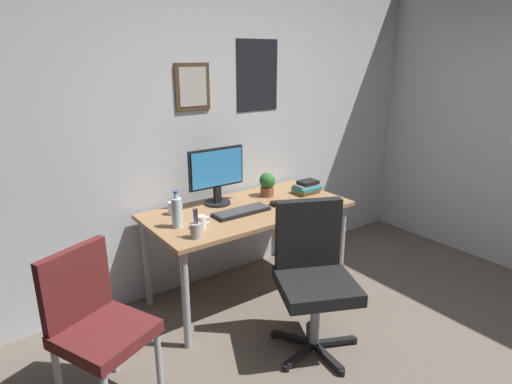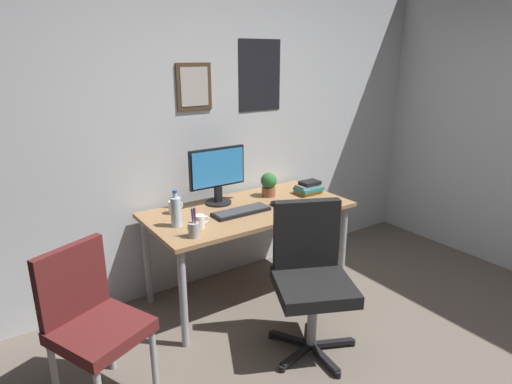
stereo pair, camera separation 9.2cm
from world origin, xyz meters
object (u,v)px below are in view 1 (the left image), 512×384
Objects in this scene: keyboard at (241,212)px; side_chair at (95,320)px; monitor at (217,174)px; office_chair at (313,270)px; water_bottle at (177,212)px; computer_mouse at (275,203)px; potted_plant at (267,184)px; pen_cup at (196,230)px; book_stack_left at (307,187)px; coffee_mug_near at (201,222)px; coffee_mug_far at (174,208)px.

side_chair is at bearing -162.33° from keyboard.
office_chair is at bearing -83.09° from monitor.
monitor is at bearing 28.66° from water_bottle.
computer_mouse is 0.26m from potted_plant.
book_stack_left is at bearing 13.28° from pen_cup.
coffee_mug_near is 0.35m from coffee_mug_far.
potted_plant reaches higher than coffee_mug_near.
side_chair is at bearing -166.34° from computer_mouse.
coffee_mug_far is at bearing 81.17° from pen_cup.
book_stack_left is at bearing 8.62° from coffee_mug_near.
water_bottle reaches higher than coffee_mug_near.
computer_mouse is at bearing -166.34° from book_stack_left.
book_stack_left is (0.41, 0.10, 0.03)m from computer_mouse.
book_stack_left reaches higher than keyboard.
pen_cup is at bearing -166.72° from book_stack_left.
monitor is 1.07× the size of keyboard.
pen_cup reaches higher than keyboard.
office_chair is at bearing -40.42° from pen_cup.
side_chair is at bearing -165.70° from pen_cup.
computer_mouse is 1.02× the size of coffee_mug_near.
monitor is 0.36m from keyboard.
pen_cup is 1.22m from book_stack_left.
monitor is 0.42m from coffee_mug_far.
water_bottle is 2.33× the size of coffee_mug_near.
coffee_mug_far is at bearing 146.56° from keyboard.
office_chair is 1.01m from book_stack_left.
keyboard is 0.48m from coffee_mug_far.
office_chair is 0.98m from potted_plant.
coffee_mug_near is (-0.67, -0.06, 0.03)m from computer_mouse.
office_chair is 2.21× the size of keyboard.
side_chair is 8.03× the size of coffee_mug_far.
potted_plant is (0.77, 0.29, 0.06)m from coffee_mug_near.
monitor reaches higher than pen_cup.
water_bottle reaches higher than book_stack_left.
potted_plant is 0.96m from pen_cup.
coffee_mug_far is 0.56× the size of potted_plant.
coffee_mug_far is (-0.03, 0.35, 0.00)m from coffee_mug_near.
book_stack_left is (0.32, -0.13, -0.06)m from potted_plant.
coffee_mug_far is at bearing 39.76° from side_chair.
coffee_mug_far is at bearing 170.71° from book_stack_left.
potted_plant is at bearing 20.42° from side_chair.
computer_mouse is at bearing 71.84° from office_chair.
computer_mouse is 0.56× the size of potted_plant.
potted_plant reaches higher than book_stack_left.
computer_mouse is 0.44× the size of water_bottle.
pen_cup reaches higher than book_stack_left.
monitor is 4.22× the size of coffee_mug_far.
office_chair reaches higher than coffee_mug_near.
computer_mouse is at bearing 5.47° from coffee_mug_near.
book_stack_left is (0.71, 0.08, 0.03)m from keyboard.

